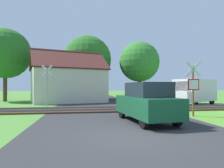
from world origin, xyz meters
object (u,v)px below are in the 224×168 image
(house, at_px, (68,84))
(tree_center, at_px, (88,60))
(parked_car, at_px, (146,102))
(tree_right, at_px, (139,62))
(stop_sign_near, at_px, (193,85))
(mail_truck, at_px, (194,91))
(tree_left, at_px, (5,54))
(crossing_sign_far, at_px, (47,83))

(house, distance_m, tree_center, 6.39)
(parked_car, bearing_deg, tree_right, 68.31)
(stop_sign_near, height_order, house, house)
(stop_sign_near, distance_m, house, 13.81)
(tree_center, distance_m, tree_right, 6.86)
(parked_car, bearing_deg, house, 102.07)
(tree_right, relative_size, mail_truck, 1.41)
(house, relative_size, tree_left, 1.08)
(tree_right, relative_size, parked_car, 1.75)
(crossing_sign_far, bearing_deg, tree_center, 84.94)
(stop_sign_near, bearing_deg, tree_left, -35.91)
(house, relative_size, parked_car, 2.10)
(tree_left, xyz_separation_m, parked_car, (11.16, -14.86, -4.39))
(house, height_order, tree_right, tree_right)
(house, xyz_separation_m, mail_truck, (11.27, -5.28, -0.66))
(tree_center, xyz_separation_m, mail_truck, (9.07, -10.28, -3.98))
(stop_sign_near, relative_size, house, 0.34)
(tree_right, height_order, parked_car, tree_right)
(mail_truck, bearing_deg, tree_center, 12.15)
(tree_center, height_order, parked_car, tree_center)
(tree_center, height_order, tree_left, tree_center)
(stop_sign_near, xyz_separation_m, tree_left, (-14.20, 13.62, 3.61))
(tree_left, distance_m, mail_truck, 19.96)
(tree_left, bearing_deg, crossing_sign_far, -53.09)
(crossing_sign_far, relative_size, tree_center, 0.39)
(stop_sign_near, distance_m, tree_left, 20.01)
(crossing_sign_far, distance_m, tree_center, 11.64)
(house, relative_size, mail_truck, 1.68)
(stop_sign_near, xyz_separation_m, crossing_sign_far, (-8.57, 6.13, 0.24))
(stop_sign_near, height_order, crossing_sign_far, crossing_sign_far)
(crossing_sign_far, distance_m, tree_right, 13.17)
(mail_truck, bearing_deg, house, 35.60)
(house, height_order, parked_car, house)
(stop_sign_near, xyz_separation_m, tree_right, (1.33, 14.34, 3.08))
(crossing_sign_far, height_order, house, house)
(tree_left, xyz_separation_m, mail_truck, (18.19, -7.17, -4.04))
(tree_center, bearing_deg, mail_truck, -48.57)
(mail_truck, xyz_separation_m, parked_car, (-7.03, -7.69, -0.34))
(parked_car, bearing_deg, tree_left, 120.88)
(stop_sign_near, bearing_deg, crossing_sign_far, -27.66)
(stop_sign_near, relative_size, tree_center, 0.36)
(crossing_sign_far, relative_size, tree_left, 0.41)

